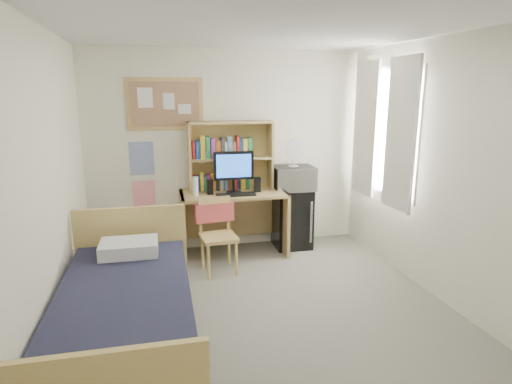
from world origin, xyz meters
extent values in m
cube|color=gray|center=(0.00, 0.00, -0.01)|extent=(3.60, 4.20, 0.02)
cube|color=white|center=(0.00, 0.00, 2.60)|extent=(3.60, 4.20, 0.02)
cube|color=white|center=(0.00, 2.10, 1.30)|extent=(3.60, 0.04, 2.60)
cube|color=white|center=(0.00, -2.10, 1.30)|extent=(3.60, 0.04, 2.60)
cube|color=white|center=(-1.80, 0.00, 1.30)|extent=(0.04, 4.20, 2.60)
cube|color=white|center=(1.80, 0.00, 1.30)|extent=(0.04, 4.20, 2.60)
cube|color=white|center=(1.75, 1.20, 1.60)|extent=(0.10, 1.40, 1.70)
cube|color=white|center=(1.72, 0.80, 1.60)|extent=(0.04, 0.55, 1.70)
cube|color=white|center=(1.72, 1.60, 1.60)|extent=(0.04, 0.55, 1.70)
cube|color=#A17755|center=(-0.78, 2.08, 1.92)|extent=(0.94, 0.03, 0.64)
cube|color=#2841A1|center=(-1.10, 2.09, 1.25)|extent=(0.30, 0.01, 0.42)
cube|color=red|center=(-1.10, 2.09, 0.78)|extent=(0.28, 0.01, 0.36)
cube|color=tan|center=(0.00, 1.75, 0.42)|extent=(1.34, 0.69, 0.83)
cube|color=#D9B767|center=(-0.28, 1.23, 0.44)|extent=(0.47, 0.47, 0.87)
cube|color=black|center=(0.83, 1.84, 0.40)|extent=(0.49, 0.49, 0.80)
cube|color=black|center=(-1.25, -0.22, 0.29)|extent=(1.10, 2.13, 0.58)
cube|color=tan|center=(0.00, 1.90, 1.27)|extent=(1.08, 0.30, 0.88)
cube|color=black|center=(0.00, 1.69, 1.09)|extent=(0.50, 0.05, 0.53)
cube|color=black|center=(0.00, 1.55, 0.84)|extent=(0.48, 0.16, 0.02)
cube|color=black|center=(-0.30, 1.69, 0.92)|extent=(0.08, 0.08, 0.19)
cube|color=black|center=(0.30, 1.68, 0.92)|extent=(0.08, 0.08, 0.19)
cylinder|color=white|center=(-0.48, 1.66, 0.95)|extent=(0.07, 0.07, 0.24)
cube|color=#CC4F4D|center=(-0.30, 1.43, 0.68)|extent=(0.47, 0.18, 0.22)
cube|color=#B6B6BB|center=(0.82, 1.82, 0.96)|extent=(0.54, 0.42, 0.31)
cylinder|color=white|center=(0.82, 1.82, 1.27)|extent=(0.27, 0.27, 0.32)
cube|color=white|center=(-1.24, 0.53, 0.64)|extent=(0.54, 0.38, 0.13)
camera|label=1|loc=(-1.00, -3.43, 2.08)|focal=30.00mm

